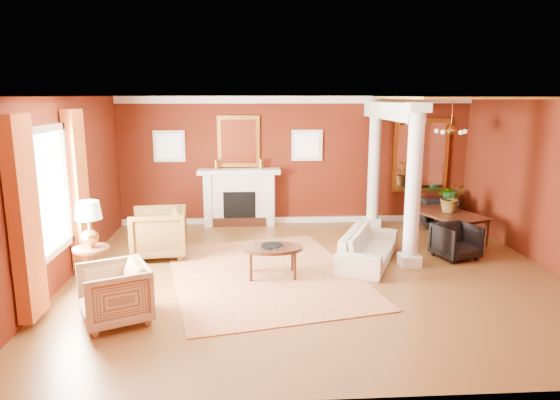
{
  "coord_description": "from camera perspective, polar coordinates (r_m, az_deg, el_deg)",
  "views": [
    {
      "loc": [
        -1.06,
        -7.83,
        2.91
      ],
      "look_at": [
        -0.55,
        0.55,
        1.15
      ],
      "focal_mm": 32.0,
      "sensor_mm": 36.0,
      "label": 1
    }
  ],
  "objects": [
    {
      "name": "ground",
      "position": [
        8.42,
        3.98,
        -8.41
      ],
      "size": [
        8.0,
        8.0,
        0.0
      ],
      "primitive_type": "plane",
      "color": "brown",
      "rests_on": "ground"
    },
    {
      "name": "room_shell",
      "position": [
        7.95,
        4.19,
        5.37
      ],
      "size": [
        8.04,
        7.04,
        2.92
      ],
      "color": "#58170C",
      "rests_on": "ground"
    },
    {
      "name": "fireplace",
      "position": [
        11.37,
        -4.66,
        0.32
      ],
      "size": [
        1.85,
        0.42,
        1.29
      ],
      "color": "white",
      "rests_on": "ground"
    },
    {
      "name": "overmantel_mirror",
      "position": [
        11.33,
        -4.75,
        6.69
      ],
      "size": [
        0.95,
        0.07,
        1.15
      ],
      "color": "gold",
      "rests_on": "fireplace"
    },
    {
      "name": "flank_window_left",
      "position": [
        11.49,
        -12.54,
        6.02
      ],
      "size": [
        0.7,
        0.07,
        0.7
      ],
      "color": "white",
      "rests_on": "room_shell"
    },
    {
      "name": "flank_window_right",
      "position": [
        11.42,
        3.1,
        6.25
      ],
      "size": [
        0.7,
        0.07,
        0.7
      ],
      "color": "white",
      "rests_on": "room_shell"
    },
    {
      "name": "left_window",
      "position": [
        7.9,
        -24.45,
        -0.07
      ],
      "size": [
        0.21,
        2.55,
        2.6
      ],
      "color": "white",
      "rests_on": "room_shell"
    },
    {
      "name": "column_front",
      "position": [
        8.71,
        15.02,
        1.64
      ],
      "size": [
        0.36,
        0.36,
        2.8
      ],
      "color": "white",
      "rests_on": "ground"
    },
    {
      "name": "column_back",
      "position": [
        11.27,
        10.71,
        4.08
      ],
      "size": [
        0.36,
        0.36,
        2.8
      ],
      "color": "white",
      "rests_on": "ground"
    },
    {
      "name": "header_beam",
      "position": [
        10.12,
        12.5,
        9.93
      ],
      "size": [
        0.3,
        3.2,
        0.32
      ],
      "primitive_type": "cube",
      "color": "white",
      "rests_on": "column_front"
    },
    {
      "name": "amber_ceiling",
      "position": [
        10.35,
        19.05,
        10.99
      ],
      "size": [
        2.3,
        3.4,
        0.04
      ],
      "primitive_type": "cube",
      "color": "gold",
      "rests_on": "room_shell"
    },
    {
      "name": "dining_mirror",
      "position": [
        12.03,
        15.77,
        4.91
      ],
      "size": [
        1.3,
        0.07,
        1.7
      ],
      "color": "gold",
      "rests_on": "room_shell"
    },
    {
      "name": "chandelier",
      "position": [
        10.43,
        18.97,
        7.57
      ],
      "size": [
        0.6,
        0.62,
        0.75
      ],
      "color": "#B07C37",
      "rests_on": "room_shell"
    },
    {
      "name": "crown_trim",
      "position": [
        11.34,
        1.88,
        11.39
      ],
      "size": [
        8.0,
        0.08,
        0.16
      ],
      "primitive_type": "cube",
      "color": "white",
      "rests_on": "room_shell"
    },
    {
      "name": "base_trim",
      "position": [
        11.69,
        1.79,
        -2.27
      ],
      "size": [
        8.0,
        0.08,
        0.12
      ],
      "primitive_type": "cube",
      "color": "white",
      "rests_on": "ground"
    },
    {
      "name": "rug",
      "position": [
        8.38,
        -1.82,
        -8.43
      ],
      "size": [
        3.7,
        4.45,
        0.02
      ],
      "primitive_type": "cube",
      "rotation": [
        0.0,
        0.0,
        0.22
      ],
      "color": "maroon",
      "rests_on": "ground"
    },
    {
      "name": "sofa",
      "position": [
        8.97,
        10.1,
        -4.73
      ],
      "size": [
        1.32,
        2.0,
        0.76
      ],
      "primitive_type": "imported",
      "rotation": [
        0.0,
        0.0,
        1.14
      ],
      "color": "beige",
      "rests_on": "ground"
    },
    {
      "name": "armchair_leopard",
      "position": [
        9.4,
        -13.72,
        -3.39
      ],
      "size": [
        0.99,
        1.04,
        0.99
      ],
      "primitive_type": "imported",
      "rotation": [
        0.0,
        0.0,
        -1.48
      ],
      "color": "black",
      "rests_on": "ground"
    },
    {
      "name": "armchair_stripe",
      "position": [
        6.91,
        -18.43,
        -9.85
      ],
      "size": [
        1.05,
        1.08,
        0.85
      ],
      "primitive_type": "imported",
      "rotation": [
        0.0,
        0.0,
        -1.14
      ],
      "color": "tan",
      "rests_on": "ground"
    },
    {
      "name": "coffee_table",
      "position": [
        8.13,
        -0.91,
        -5.69
      ],
      "size": [
        1.0,
        1.0,
        0.51
      ],
      "rotation": [
        0.0,
        0.0,
        0.4
      ],
      "color": "black",
      "rests_on": "ground"
    },
    {
      "name": "coffee_book",
      "position": [
        8.01,
        -1.12,
        -4.71
      ],
      "size": [
        0.17,
        0.08,
        0.24
      ],
      "primitive_type": "imported",
      "rotation": [
        0.0,
        0.0,
        0.37
      ],
      "color": "black",
      "rests_on": "coffee_table"
    },
    {
      "name": "side_table",
      "position": [
        8.11,
        -20.93,
        -3.34
      ],
      "size": [
        0.54,
        0.54,
        1.36
      ],
      "rotation": [
        0.0,
        0.0,
        -0.41
      ],
      "color": "black",
      "rests_on": "ground"
    },
    {
      "name": "dining_table",
      "position": [
        10.77,
        18.53,
        -1.93
      ],
      "size": [
        1.1,
        1.75,
        0.92
      ],
      "primitive_type": "imported",
      "rotation": [
        0.0,
        0.0,
        1.91
      ],
      "color": "black",
      "rests_on": "ground"
    },
    {
      "name": "dining_chair_near",
      "position": [
        9.61,
        19.5,
        -4.3
      ],
      "size": [
        0.85,
        0.82,
        0.7
      ],
      "primitive_type": "imported",
      "rotation": [
        0.0,
        0.0,
        0.33
      ],
      "color": "black",
      "rests_on": "ground"
    },
    {
      "name": "dining_chair_far",
      "position": [
        11.82,
        17.38,
        -1.0
      ],
      "size": [
        0.78,
        0.73,
        0.78
      ],
      "primitive_type": "imported",
      "rotation": [
        0.0,
        0.0,
        3.12
      ],
      "color": "black",
      "rests_on": "ground"
    },
    {
      "name": "green_urn",
      "position": [
        12.02,
        18.69,
        -1.24
      ],
      "size": [
        0.34,
        0.34,
        0.82
      ],
      "color": "#133B1F",
      "rests_on": "ground"
    },
    {
      "name": "potted_plant",
      "position": [
        10.65,
        19.04,
        1.73
      ],
      "size": [
        0.65,
        0.7,
        0.48
      ],
      "primitive_type": "imported",
      "rotation": [
        0.0,
        0.0,
        -0.18
      ],
      "color": "#26591E",
      "rests_on": "dining_table"
    }
  ]
}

